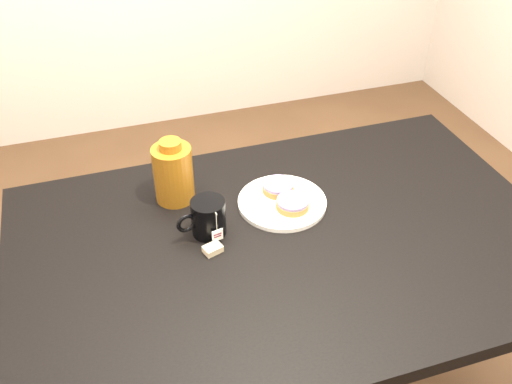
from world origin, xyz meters
TOP-DOWN VIEW (x-y plane):
  - table at (0.00, 0.00)m, footprint 1.40×0.90m
  - plate at (0.04, 0.14)m, footprint 0.24×0.24m
  - bagel_back at (0.04, 0.18)m, footprint 0.12×0.12m
  - bagel_front at (0.05, 0.10)m, footprint 0.11×0.11m
  - mug at (-0.19, 0.09)m, footprint 0.14×0.10m
  - teabag_pouch at (-0.19, 0.01)m, footprint 0.05×0.04m
  - bagel_package at (-0.24, 0.26)m, footprint 0.14×0.14m

SIDE VIEW (x-z plane):
  - table at x=0.00m, z-range 0.29..1.04m
  - teabag_pouch at x=-0.19m, z-range 0.75..0.77m
  - plate at x=0.04m, z-range 0.75..0.77m
  - bagel_back at x=0.04m, z-range 0.76..0.79m
  - bagel_front at x=0.05m, z-range 0.76..0.79m
  - mug at x=-0.19m, z-range 0.75..0.85m
  - bagel_package at x=-0.24m, z-range 0.74..0.93m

